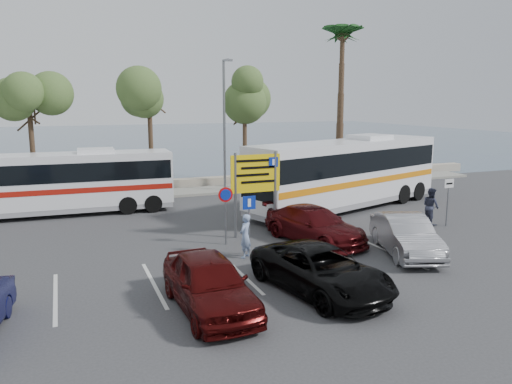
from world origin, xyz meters
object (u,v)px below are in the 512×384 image
object	(u,v)px
direction_sign	(256,180)
coach_bus_left	(64,185)
car_maroon	(314,225)
pedestrian_far	(431,206)
coach_bus_right	(347,175)
car_red	(209,283)
suv_black	(321,270)
pedestrian_near	(245,236)
car_silver_b	(406,235)
street_lamp_right	(225,119)

from	to	relation	value
direction_sign	coach_bus_left	distance (m)	10.51
car_maroon	pedestrian_far	world-z (taller)	pedestrian_far
coach_bus_right	car_red	bearing A→B (deg)	-136.40
suv_black	car_red	bearing A→B (deg)	169.96
car_red	pedestrian_near	xyz separation A→B (m)	(2.54, 4.02, 0.04)
coach_bus_right	suv_black	size ratio (longest dim) A/B	2.51
direction_sign	suv_black	world-z (taller)	direction_sign
coach_bus_right	car_silver_b	distance (m)	8.17
coach_bus_left	coach_bus_right	world-z (taller)	coach_bus_right
direction_sign	car_red	xyz separation A→B (m)	(-4.00, -6.70, -1.65)
car_red	pedestrian_near	world-z (taller)	pedestrian_near
car_silver_b	car_red	bearing A→B (deg)	-146.17
street_lamp_right	direction_sign	world-z (taller)	street_lamp_right
coach_bus_left	car_maroon	size ratio (longest dim) A/B	2.18
street_lamp_right	suv_black	bearing A→B (deg)	-98.37
coach_bus_left	pedestrian_far	size ratio (longest dim) A/B	6.17
direction_sign	coach_bus_right	size ratio (longest dim) A/B	0.29
coach_bus_right	car_silver_b	xyz separation A→B (m)	(-2.20, -7.80, -1.06)
coach_bus_right	car_silver_b	world-z (taller)	coach_bus_right
car_red	suv_black	size ratio (longest dim) A/B	0.91
car_silver_b	pedestrian_near	bearing A→B (deg)	-178.59
street_lamp_right	car_red	size ratio (longest dim) A/B	1.75
pedestrian_near	pedestrian_far	size ratio (longest dim) A/B	0.94
car_silver_b	pedestrian_near	xyz separation A→B (m)	(-5.76, 1.82, 0.08)
pedestrian_far	coach_bus_right	bearing A→B (deg)	24.76
coach_bus_right	pedestrian_near	size ratio (longest dim) A/B	7.71
pedestrian_far	car_maroon	bearing A→B (deg)	97.82
suv_black	car_silver_b	bearing A→B (deg)	13.90
street_lamp_right	pedestrian_far	xyz separation A→B (m)	(6.33, -11.48, -3.73)
street_lamp_right	suv_black	distance (m)	17.61
coach_bus_left	car_red	xyz separation A→B (m)	(3.50, -14.00, -0.76)
coach_bus_left	car_maroon	distance (m)	13.08
car_red	suv_black	bearing A→B (deg)	-1.41
pedestrian_near	car_silver_b	bearing A→B (deg)	120.49
car_red	pedestrian_far	world-z (taller)	pedestrian_far
street_lamp_right	coach_bus_left	world-z (taller)	street_lamp_right
suv_black	car_silver_b	world-z (taller)	car_silver_b
street_lamp_right	pedestrian_far	size ratio (longest dim) A/B	4.62
coach_bus_left	car_red	size ratio (longest dim) A/B	2.34
car_maroon	suv_black	size ratio (longest dim) A/B	0.98
coach_bus_left	pedestrian_near	distance (m)	11.69
car_silver_b	pedestrian_near	size ratio (longest dim) A/B	2.74
coach_bus_right	car_maroon	xyz separation A→B (m)	(-4.60, -5.06, -1.08)
coach_bus_right	car_silver_b	size ratio (longest dim) A/B	2.81
car_red	suv_black	distance (m)	3.50
street_lamp_right	car_red	xyz separation A→B (m)	(-6.00, -17.02, -3.82)
car_red	car_maroon	bearing A→B (deg)	38.09
car_red	car_silver_b	xyz separation A→B (m)	(8.30, 2.20, -0.04)
pedestrian_far	car_silver_b	bearing A→B (deg)	132.13
coach_bus_left	car_silver_b	xyz separation A→B (m)	(11.80, -11.80, -0.80)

